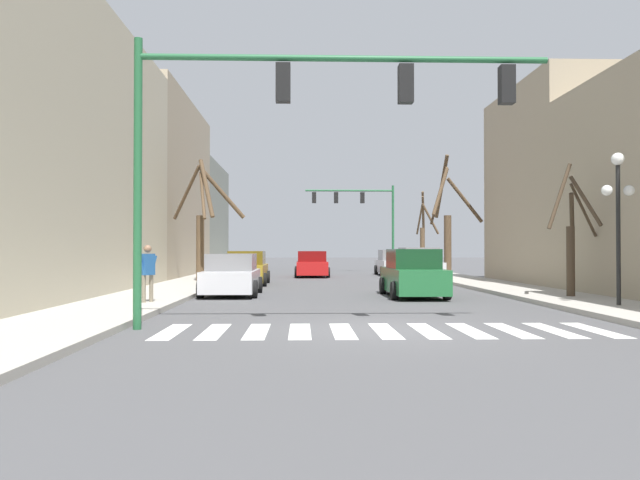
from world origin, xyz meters
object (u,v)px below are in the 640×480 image
(car_parked_right_mid, at_px, (232,276))
(street_tree_left_near, at_px, (203,221))
(street_lamp_right_corner, at_px, (618,197))
(car_parked_right_far, at_px, (413,275))
(street_tree_left_far, at_px, (572,237))
(car_parked_left_far, at_px, (418,266))
(street_tree_right_mid, at_px, (447,222))
(car_at_intersection, at_px, (247,269))
(traffic_signal_near, at_px, (296,110))
(car_parked_left_near, at_px, (312,265))
(street_tree_left_mid, at_px, (423,234))
(car_parked_left_mid, at_px, (393,263))
(pedestrian_on_right_sidewalk, at_px, (148,268))
(traffic_signal_far, at_px, (361,208))

(car_parked_right_mid, xyz_separation_m, street_tree_left_near, (-2.32, 8.05, 2.41))
(street_lamp_right_corner, xyz_separation_m, car_parked_right_far, (-4.90, 5.27, -2.40))
(car_parked_right_mid, bearing_deg, street_tree_left_far, -102.78)
(car_parked_left_far, xyz_separation_m, street_tree_right_mid, (2.18, 2.69, 2.46))
(street_tree_right_mid, bearing_deg, car_parked_left_far, -129.00)
(car_at_intersection, bearing_deg, car_parked_right_mid, -179.79)
(street_tree_right_mid, bearing_deg, traffic_signal_near, -111.34)
(car_parked_right_far, xyz_separation_m, car_at_intersection, (-6.71, 7.93, -0.04))
(car_parked_left_near, bearing_deg, street_tree_left_mid, 135.27)
(car_parked_left_mid, relative_size, car_at_intersection, 1.03)
(car_at_intersection, height_order, pedestrian_on_right_sidewalk, pedestrian_on_right_sidewalk)
(car_parked_left_far, xyz_separation_m, car_at_intersection, (-8.77, -1.88, -0.07))
(street_tree_left_near, bearing_deg, car_parked_left_near, 54.42)
(car_parked_left_near, relative_size, car_parked_left_far, 1.05)
(traffic_signal_near, distance_m, street_lamp_right_corner, 9.99)
(car_at_intersection, bearing_deg, pedestrian_on_right_sidewalk, 170.59)
(street_tree_right_mid, bearing_deg, street_tree_left_far, -86.55)
(pedestrian_on_right_sidewalk, xyz_separation_m, street_tree_right_mid, (12.90, 16.36, 2.14))
(traffic_signal_near, xyz_separation_m, traffic_signal_far, (4.74, 34.14, 0.17))
(traffic_signal_far, distance_m, street_tree_left_far, 27.38)
(car_parked_left_far, relative_size, pedestrian_on_right_sidewalk, 2.74)
(street_lamp_right_corner, height_order, car_at_intersection, street_lamp_right_corner)
(car_parked_right_mid, bearing_deg, pedestrian_on_right_sidewalk, 157.31)
(street_tree_left_near, height_order, street_tree_right_mid, street_tree_right_mid)
(street_lamp_right_corner, height_order, street_tree_left_mid, street_tree_left_mid)
(pedestrian_on_right_sidewalk, distance_m, street_tree_left_near, 12.95)
(street_tree_left_mid, bearing_deg, car_parked_left_far, -102.12)
(street_tree_left_far, bearing_deg, car_parked_left_mid, 98.38)
(car_at_intersection, bearing_deg, street_tree_left_mid, -34.42)
(traffic_signal_far, relative_size, car_parked_left_near, 1.40)
(street_lamp_right_corner, relative_size, car_parked_left_far, 0.92)
(car_parked_left_far, bearing_deg, pedestrian_on_right_sidewalk, 141.89)
(car_parked_left_far, distance_m, street_tree_right_mid, 4.25)
(traffic_signal_far, height_order, car_parked_right_far, traffic_signal_far)
(car_at_intersection, xyz_separation_m, street_tree_left_mid, (12.19, 17.79, 2.17))
(car_at_intersection, height_order, street_tree_right_mid, street_tree_right_mid)
(car_parked_left_mid, relative_size, car_parked_left_near, 1.00)
(street_lamp_right_corner, height_order, pedestrian_on_right_sidewalk, street_lamp_right_corner)
(car_parked_left_near, xyz_separation_m, pedestrian_on_right_sidewalk, (-5.27, -20.63, 0.40))
(car_at_intersection, bearing_deg, car_parked_left_mid, -39.07)
(street_lamp_right_corner, distance_m, street_tree_left_near, 19.87)
(car_parked_left_mid, bearing_deg, street_lamp_right_corner, -173.27)
(car_at_intersection, bearing_deg, street_tree_right_mid, -67.36)
(traffic_signal_far, bearing_deg, car_parked_left_far, -84.31)
(traffic_signal_far, height_order, street_tree_left_near, traffic_signal_far)
(car_parked_left_near, distance_m, street_tree_left_near, 9.93)
(street_tree_left_mid, distance_m, street_tree_left_near, 22.17)
(car_at_intersection, bearing_deg, street_tree_left_far, -129.49)
(traffic_signal_near, bearing_deg, traffic_signal_far, 82.10)
(car_parked_left_near, distance_m, car_parked_left_far, 8.84)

